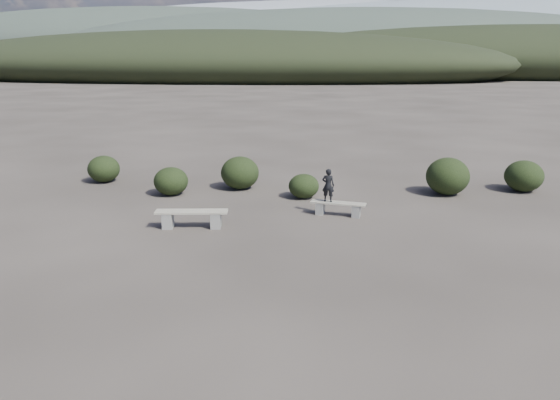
# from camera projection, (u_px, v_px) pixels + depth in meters

# --- Properties ---
(ground) EXTENTS (1200.00, 1200.00, 0.00)m
(ground) POSITION_uv_depth(u_px,v_px,m) (265.00, 304.00, 10.36)
(ground) COLOR #312B26
(ground) RESTS_ON ground
(bench_left) EXTENTS (1.99, 0.68, 0.49)m
(bench_left) POSITION_uv_depth(u_px,v_px,m) (192.00, 217.00, 14.78)
(bench_left) COLOR gray
(bench_left) RESTS_ON ground
(bench_right) EXTENTS (1.64, 0.58, 0.40)m
(bench_right) POSITION_uv_depth(u_px,v_px,m) (338.00, 207.00, 15.92)
(bench_right) COLOR gray
(bench_right) RESTS_ON ground
(seated_person) EXTENTS (0.39, 0.28, 0.98)m
(seated_person) POSITION_uv_depth(u_px,v_px,m) (328.00, 185.00, 15.84)
(seated_person) COLOR black
(seated_person) RESTS_ON bench_right
(shrub_a) EXTENTS (1.15, 1.15, 0.94)m
(shrub_a) POSITION_uv_depth(u_px,v_px,m) (171.00, 181.00, 18.20)
(shrub_a) COLOR black
(shrub_a) RESTS_ON ground
(shrub_b) EXTENTS (1.33, 1.33, 1.14)m
(shrub_b) POSITION_uv_depth(u_px,v_px,m) (240.00, 173.00, 19.00)
(shrub_b) COLOR black
(shrub_b) RESTS_ON ground
(shrub_c) EXTENTS (1.00, 1.00, 0.80)m
(shrub_c) POSITION_uv_depth(u_px,v_px,m) (304.00, 186.00, 17.82)
(shrub_c) COLOR black
(shrub_c) RESTS_ON ground
(shrub_d) EXTENTS (1.43, 1.43, 1.25)m
(shrub_d) POSITION_uv_depth(u_px,v_px,m) (448.00, 176.00, 18.22)
(shrub_d) COLOR black
(shrub_d) RESTS_ON ground
(shrub_e) EXTENTS (1.29, 1.29, 1.07)m
(shrub_e) POSITION_uv_depth(u_px,v_px,m) (524.00, 176.00, 18.65)
(shrub_e) COLOR black
(shrub_e) RESTS_ON ground
(shrub_f) EXTENTS (1.16, 1.16, 0.98)m
(shrub_f) POSITION_uv_depth(u_px,v_px,m) (104.00, 169.00, 20.03)
(shrub_f) COLOR black
(shrub_f) RESTS_ON ground
(mountain_ridges) EXTENTS (500.00, 400.00, 56.00)m
(mountain_ridges) POSITION_uv_depth(u_px,v_px,m) (338.00, 43.00, 333.13)
(mountain_ridges) COLOR black
(mountain_ridges) RESTS_ON ground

